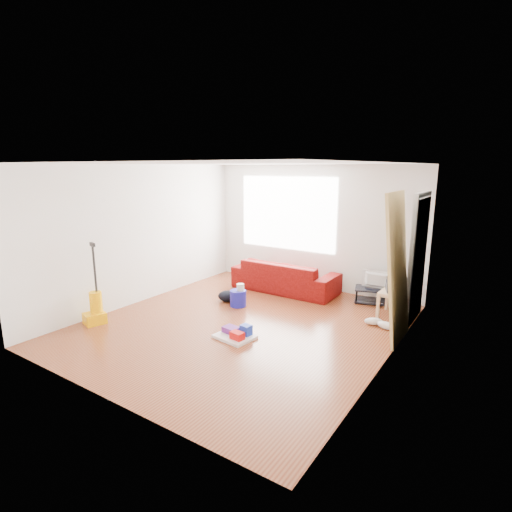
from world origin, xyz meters
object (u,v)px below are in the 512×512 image
Objects in this scene: tv_stand at (375,295)px; vacuum at (95,309)px; side_table at (398,296)px; cleaning_tray at (236,334)px; backpack at (228,301)px; sofa at (285,290)px; bucket at (238,306)px.

tv_stand is 0.62× the size of vacuum.
tv_stand is 1.48× the size of side_table.
backpack is (-1.09, 1.23, -0.06)m from cleaning_tray.
tv_stand is at bearing -171.23° from sofa.
bucket is (-0.25, -1.27, 0.00)m from sofa.
side_table is 2.80m from cleaning_tray.
cleaning_tray is at bearing 102.60° from sofa.
vacuum is (-3.43, -3.45, 0.10)m from tv_stand.
tv_stand is at bearing 37.70° from bucket.
side_table is at bearing -2.34° from backpack.
tv_stand is 4.86m from vacuum.
sofa is at bearing 102.60° from cleaning_tray.
sofa reaches higher than tv_stand.
sofa is 2.63× the size of tv_stand.
sofa is 3.59× the size of cleaning_tray.
side_table reaches higher than backpack.
backpack is at bearing 131.63° from cleaning_tray.
sofa is 1.78m from tv_stand.
vacuum is at bearing -126.89° from bucket.
side_table is at bearing 51.42° from cleaning_tray.
bucket is 0.22× the size of vacuum.
side_table is at bearing 22.45° from bucket.
vacuum reaches higher than bucket.
vacuum is at bearing -139.96° from backpack.
cleaning_tray is 0.45× the size of vacuum.
backpack is at bearing 77.52° from vacuum.
backpack is at bearing -161.59° from side_table.
vacuum is (-1.12, -2.01, 0.24)m from backpack.
bucket is 1.38m from cleaning_tray.
sofa is at bearing 78.90° from vacuum.
side_table is 1.88× the size of bucket.
backpack is (-2.31, -1.44, -0.14)m from tv_stand.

